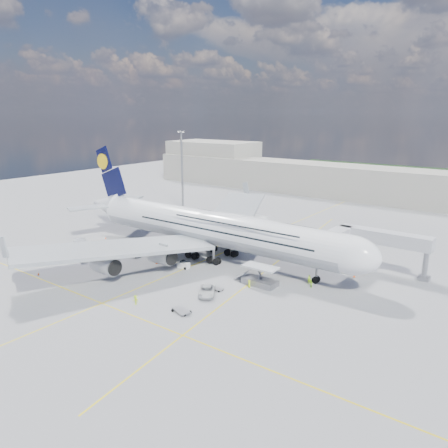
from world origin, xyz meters
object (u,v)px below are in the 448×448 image
Objects in this scene: light_mast at (182,168)px; dolly_nose_near at (216,289)px; dolly_row_a at (65,253)px; baggage_tug at (183,265)px; cargo_loader at (259,278)px; catering_truck_outer at (226,212)px; crew_tug at (136,300)px; cone_wing_right_outer at (38,274)px; dolly_nose_far at (181,311)px; service_van at (207,291)px; crew_loader at (311,284)px; cone_wing_right_inner at (157,262)px; catering_truck_inner at (260,224)px; cone_wing_left_inner at (239,231)px; cone_wing_left_outer at (210,228)px; dolly_row_c at (134,255)px; cone_nose at (354,276)px; airliner at (213,228)px; jet_bridge at (364,239)px; dolly_row_b at (82,257)px; dolly_back at (80,244)px; crew_van at (249,284)px; crew_nose at (309,280)px.

dolly_nose_near is (52.04, -49.05, -12.91)m from light_mast.
baggage_tug is (25.54, 10.45, -0.19)m from dolly_row_a.
catering_truck_outer is at bearing 133.04° from cargo_loader.
cone_wing_right_outer is (-25.75, -2.16, -0.58)m from crew_tug.
dolly_nose_near is at bearing 116.20° from dolly_nose_far.
crew_loader is at bearing 12.08° from service_van.
cone_wing_right_inner is (19.10, 9.11, -0.62)m from dolly_row_a.
service_van is (12.44, -7.75, 0.06)m from baggage_tug.
light_mast is at bearing 174.29° from catering_truck_inner.
cone_wing_left_inner is 1.00× the size of cone_wing_right_outer.
cone_wing_left_outer is at bearing -34.99° from catering_truck_outer.
cone_nose reaches higher than dolly_row_c.
cone_wing_left_outer reaches higher than dolly_row_c.
jet_bridge is (29.55, 10.94, -0.02)m from airliner.
dolly_row_b reaches higher than crew_loader.
cargo_loader is 44.50m from dolly_row_a.
baggage_tug is 1.70× the size of crew_loader.
dolly_back reaches higher than dolly_nose_near.
baggage_tug is 4.24× the size of cone_nose.
baggage_tug is at bearing -75.66° from catering_truck_inner.
catering_truck_outer is (-5.63, 42.32, 1.29)m from dolly_row_c.
jet_bridge is 25.27m from crew_van.
light_mast reaches higher than dolly_nose_near.
jet_bridge is at bearing -19.02° from light_mast.
catering_truck_inner reaches higher than crew_nose.
dolly_nose_far is (42.19, -11.08, -0.78)m from dolly_back.
crew_van is at bearing -50.88° from catering_truck_inner.
crew_loader is 1.06× the size of crew_van.
dolly_row_b is 49.02m from crew_loader.
catering_truck_outer is at bearing 165.46° from catering_truck_inner.
service_van is (-1.09, 7.87, 0.41)m from dolly_nose_far.
dolly_nose_near is 4.31× the size of cone_wing_right_inner.
catering_truck_outer is 10.19× the size of cone_wing_left_outer.
baggage_tug is 16.52m from crew_van.
dolly_row_b is 9.47m from dolly_back.
cone_wing_left_outer is at bearing -162.56° from cone_wing_left_inner.
cargo_loader is at bearing 35.47° from dolly_row_a.
crew_nose is 44.60m from cone_wing_left_outer.
dolly_nose_near is 5.11× the size of cone_wing_left_inner.
cone_nose reaches higher than dolly_nose_far.
crew_loader is (25.65, 6.15, 0.07)m from baggage_tug.
airliner is 25.47m from cone_wing_left_outer.
dolly_row_a reaches higher than dolly_nose_near.
crew_tug is at bearing -75.67° from cone_wing_left_inner.
cone_nose is at bearing 24.68° from baggage_tug.
airliner is 10.92m from baggage_tug.
cone_nose is (24.77, 34.10, -0.53)m from crew_tug.
dolly_nose_far is at bearing -19.75° from dolly_row_c.
light_mast is 3.47× the size of catering_truck_inner.
dolly_row_c is 1.96× the size of crew_nose.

